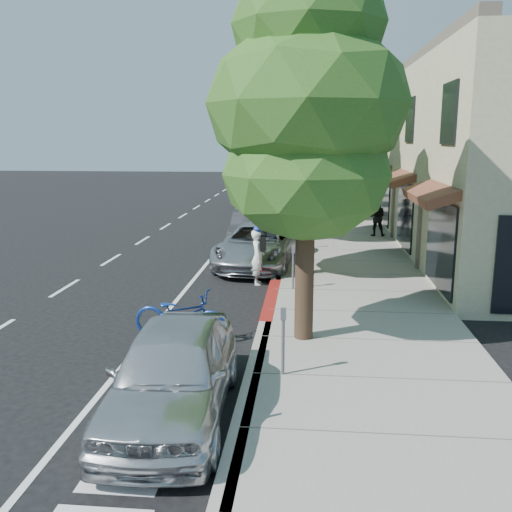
# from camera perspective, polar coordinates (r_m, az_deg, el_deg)

# --- Properties ---
(ground) EXTENTS (120.00, 120.00, 0.00)m
(ground) POSITION_cam_1_polar(r_m,az_deg,el_deg) (14.46, 1.26, -5.87)
(ground) COLOR black
(ground) RESTS_ON ground
(sidewalk) EXTENTS (4.60, 56.00, 0.15)m
(sidewalk) POSITION_cam_1_polar(r_m,az_deg,el_deg) (22.20, 8.69, 0.46)
(sidewalk) COLOR gray
(sidewalk) RESTS_ON ground
(curb) EXTENTS (0.30, 56.00, 0.15)m
(curb) POSITION_cam_1_polar(r_m,az_deg,el_deg) (22.18, 2.75, 0.57)
(curb) COLOR #9E998E
(curb) RESTS_ON ground
(curb_red_segment) EXTENTS (0.32, 4.00, 0.15)m
(curb_red_segment) POSITION_cam_1_polar(r_m,az_deg,el_deg) (15.39, 1.53, -4.48)
(curb_red_segment) COLOR maroon
(curb_red_segment) RESTS_ON ground
(storefront_building) EXTENTS (10.00, 36.00, 7.00)m
(storefront_building) POSITION_cam_1_polar(r_m,az_deg,el_deg) (32.90, 20.86, 9.49)
(storefront_building) COLOR beige
(storefront_building) RESTS_ON ground
(street_tree_0) EXTENTS (4.09, 4.09, 7.72)m
(street_tree_0) POSITION_cam_1_polar(r_m,az_deg,el_deg) (11.75, 5.16, 14.27)
(street_tree_0) COLOR black
(street_tree_0) RESTS_ON ground
(street_tree_1) EXTENTS (4.80, 4.80, 7.10)m
(street_tree_1) POSITION_cam_1_polar(r_m,az_deg,el_deg) (17.74, 5.23, 11.40)
(street_tree_1) COLOR black
(street_tree_1) RESTS_ON ground
(street_tree_2) EXTENTS (4.75, 4.75, 7.79)m
(street_tree_2) POSITION_cam_1_polar(r_m,az_deg,el_deg) (23.74, 5.32, 12.78)
(street_tree_2) COLOR black
(street_tree_2) RESTS_ON ground
(street_tree_3) EXTENTS (4.51, 4.51, 8.15)m
(street_tree_3) POSITION_cam_1_polar(r_m,az_deg,el_deg) (29.75, 5.37, 13.18)
(street_tree_3) COLOR black
(street_tree_3) RESTS_ON ground
(street_tree_4) EXTENTS (4.49, 4.49, 7.66)m
(street_tree_4) POSITION_cam_1_polar(r_m,az_deg,el_deg) (35.74, 5.37, 12.36)
(street_tree_4) COLOR black
(street_tree_4) RESTS_ON ground
(street_tree_5) EXTENTS (4.24, 4.24, 7.48)m
(street_tree_5) POSITION_cam_1_polar(r_m,az_deg,el_deg) (41.74, 5.39, 12.16)
(street_tree_5) COLOR black
(street_tree_5) RESTS_ON ground
(cyclist) EXTENTS (0.45, 0.64, 1.68)m
(cyclist) POSITION_cam_1_polar(r_m,az_deg,el_deg) (17.18, 0.18, -0.12)
(cyclist) COLOR white
(cyclist) RESTS_ON ground
(bicycle) EXTENTS (2.20, 1.01, 1.11)m
(bicycle) POSITION_cam_1_polar(r_m,az_deg,el_deg) (12.68, -7.57, -5.88)
(bicycle) COLOR navy
(bicycle) RESTS_ON ground
(silver_suv) EXTENTS (2.93, 5.50, 1.47)m
(silver_suv) POSITION_cam_1_polar(r_m,az_deg,el_deg) (19.66, 0.19, 1.09)
(silver_suv) COLOR #B5B5BA
(silver_suv) RESTS_ON ground
(dark_sedan) EXTENTS (1.62, 4.61, 1.52)m
(dark_sedan) POSITION_cam_1_polar(r_m,az_deg,el_deg) (23.14, -0.29, 2.77)
(dark_sedan) COLOR #222427
(dark_sedan) RESTS_ON ground
(white_pickup) EXTENTS (2.22, 5.17, 1.49)m
(white_pickup) POSITION_cam_1_polar(r_m,az_deg,el_deg) (34.28, 2.59, 5.68)
(white_pickup) COLOR white
(white_pickup) RESTS_ON ground
(dark_suv_far) EXTENTS (2.14, 4.87, 1.63)m
(dark_suv_far) POSITION_cam_1_polar(r_m,az_deg,el_deg) (36.01, 0.29, 6.10)
(dark_suv_far) COLOR black
(dark_suv_far) RESTS_ON ground
(near_car_a) EXTENTS (1.98, 4.53, 1.52)m
(near_car_a) POSITION_cam_1_polar(r_m,az_deg,el_deg) (9.24, -8.32, -11.44)
(near_car_a) COLOR silver
(near_car_a) RESTS_ON ground
(pedestrian) EXTENTS (0.85, 0.69, 1.65)m
(pedestrian) POSITION_cam_1_polar(r_m,az_deg,el_deg) (25.44, 11.95, 3.83)
(pedestrian) COLOR black
(pedestrian) RESTS_ON sidewalk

